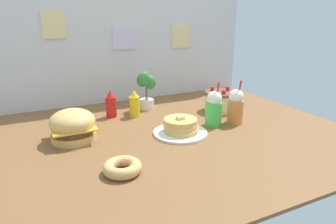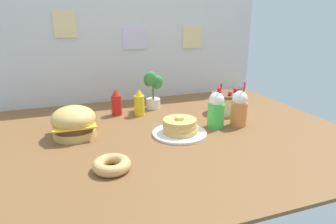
{
  "view_description": "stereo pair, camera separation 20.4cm",
  "coord_description": "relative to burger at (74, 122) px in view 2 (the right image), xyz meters",
  "views": [
    {
      "loc": [
        -0.83,
        -1.7,
        0.78
      ],
      "look_at": [
        0.02,
        0.05,
        0.14
      ],
      "focal_mm": 31.77,
      "sensor_mm": 36.0,
      "label": 1
    },
    {
      "loc": [
        -0.64,
        -1.78,
        0.78
      ],
      "look_at": [
        0.02,
        0.05,
        0.14
      ],
      "focal_mm": 31.77,
      "sensor_mm": 36.0,
      "label": 2
    }
  ],
  "objects": [
    {
      "name": "cream_soda_cup",
      "position": [
        0.97,
        -0.17,
        0.03
      ],
      "size": [
        0.12,
        0.12,
        0.33
      ],
      "color": "green",
      "rests_on": "ground_plane"
    },
    {
      "name": "pancake_stack",
      "position": [
        0.68,
        -0.21,
        -0.05
      ],
      "size": [
        0.37,
        0.37,
        0.13
      ],
      "color": "white",
      "rests_on": "ground_plane"
    },
    {
      "name": "burger",
      "position": [
        0.0,
        0.0,
        0.0
      ],
      "size": [
        0.29,
        0.29,
        0.21
      ],
      "color": "#DBA859",
      "rests_on": "ground_plane"
    },
    {
      "name": "back_wall",
      "position": [
        0.6,
        0.78,
        0.43
      ],
      "size": [
        2.5,
        0.04,
        1.06
      ],
      "color": "silver",
      "rests_on": "ground_plane"
    },
    {
      "name": "orange_float_cup",
      "position": [
        1.15,
        -0.19,
        0.03
      ],
      "size": [
        0.12,
        0.12,
        0.33
      ],
      "color": "orange",
      "rests_on": "ground_plane"
    },
    {
      "name": "mustard_bottle",
      "position": [
        0.52,
        0.28,
        0.0
      ],
      "size": [
        0.08,
        0.08,
        0.22
      ],
      "color": "yellow",
      "rests_on": "ground_plane"
    },
    {
      "name": "ketchup_bottle",
      "position": [
        0.35,
        0.35,
        0.0
      ],
      "size": [
        0.08,
        0.08,
        0.22
      ],
      "color": "red",
      "rests_on": "ground_plane"
    },
    {
      "name": "donut_pink_glaze",
      "position": [
        0.16,
        -0.55,
        -0.07
      ],
      "size": [
        0.2,
        0.2,
        0.06
      ],
      "color": "tan",
      "rests_on": "ground_plane"
    },
    {
      "name": "potted_plant",
      "position": [
        0.68,
        0.42,
        0.08
      ],
      "size": [
        0.16,
        0.12,
        0.33
      ],
      "color": "white",
      "rests_on": "ground_plane"
    },
    {
      "name": "layer_cake",
      "position": [
        1.23,
        0.11,
        -0.02
      ],
      "size": [
        0.27,
        0.27,
        0.2
      ],
      "color": "beige",
      "rests_on": "ground_plane"
    },
    {
      "name": "ground_plane",
      "position": [
        0.6,
        -0.18,
        -0.11
      ],
      "size": [
        2.5,
        1.93,
        0.02
      ],
      "primitive_type": "cube",
      "color": "brown"
    }
  ]
}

